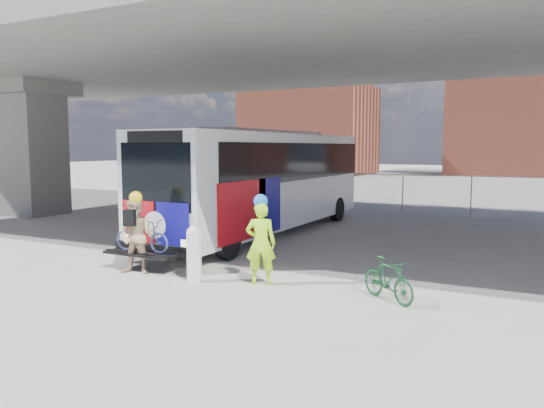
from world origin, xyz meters
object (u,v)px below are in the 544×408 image
Objects in this scene: bus at (266,175)px; bike_parked at (388,279)px; cyclist_tan at (137,235)px; cyclist_hivis at (261,241)px; bollard at (194,252)px.

bus is 8.99m from bike_parked.
bus reaches higher than bike_parked.
cyclist_hivis is at bearing -5.58° from cyclist_tan.
cyclist_hivis is at bearing -62.95° from bus.
bike_parked is at bearing -10.17° from cyclist_tan.
bus reaches higher than cyclist_tan.
cyclist_hivis reaches higher than bike_parked.
cyclist_tan is (-1.68, -0.02, 0.27)m from bollard.
bus is 6.28× the size of cyclist_hivis.
bike_parked is at bearing -45.82° from bus.
bike_parked is at bearing 156.46° from cyclist_hivis.
bike_parked is (6.16, -6.34, -1.67)m from bus.
cyclist_hivis reaches higher than cyclist_tan.
cyclist_hivis is 2.97m from bike_parked.
bollard is 4.43m from bike_parked.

